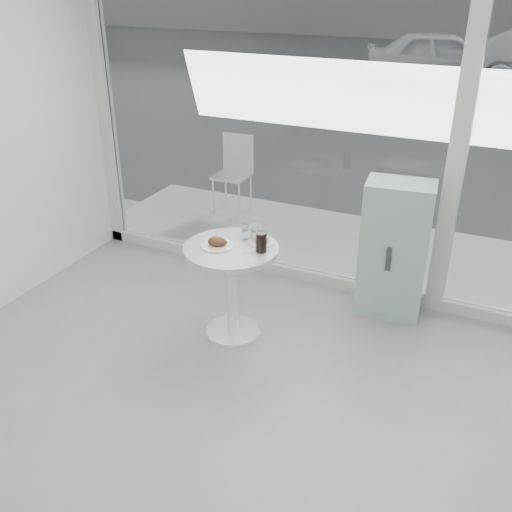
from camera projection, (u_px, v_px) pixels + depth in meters
The scene contains 12 objects.
storefront at pixel (357, 99), 4.52m from camera, with size 5.00×0.14×3.00m.
main_table at pixel (232, 273), 4.37m from camera, with size 0.72×0.72×0.77m.
patio_deck at pixel (358, 248), 5.95m from camera, with size 5.60×1.60×0.05m, color beige.
street at pixel (480, 75), 15.83m from camera, with size 40.00×24.00×0.00m, color #3B3B3B.
mint_cabinet at pixel (394, 250), 4.66m from camera, with size 0.57×0.41×1.16m.
patio_chair at pixel (235, 169), 6.61m from camera, with size 0.40×0.40×0.90m.
car_white at pixel (444, 58), 14.12m from camera, with size 1.54×3.83×1.31m, color white.
plate_fritter at pixel (218, 243), 4.26m from camera, with size 0.24×0.24×0.07m.
plate_donut at pixel (261, 240), 4.33m from camera, with size 0.21×0.21×0.05m.
water_tumbler_a at pixel (247, 232), 4.39m from camera, with size 0.07×0.07×0.12m.
water_tumbler_b at pixel (256, 233), 4.37m from camera, with size 0.07×0.07×0.12m.
cola_glass at pixel (261, 242), 4.17m from camera, with size 0.08×0.08×0.16m.
Camera 1 is at (1.29, -1.50, 2.63)m, focal length 40.00 mm.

